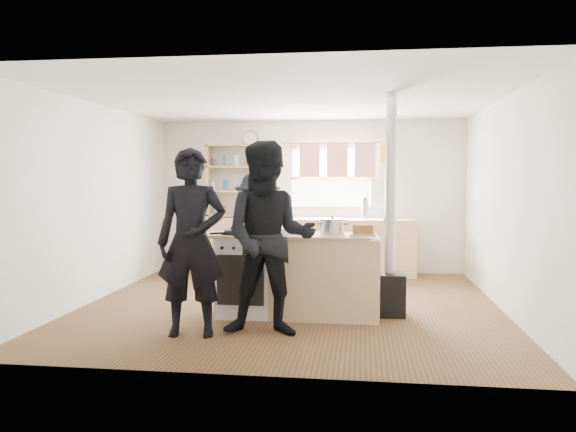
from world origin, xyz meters
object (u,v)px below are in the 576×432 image
at_px(stockpot_counter, 332,226).
at_px(roast_tray, 286,231).
at_px(skillet_greens, 238,232).
at_px(person_near_right, 269,239).
at_px(bread_board, 363,231).
at_px(stockpot_stove, 261,226).
at_px(cooking_island, 298,275).
at_px(thermos, 365,209).
at_px(person_near_left, 192,242).
at_px(flue_heater, 390,258).
at_px(person_far, 257,236).

bearing_deg(stockpot_counter, roast_tray, -177.04).
height_order(skillet_greens, roast_tray, roast_tray).
height_order(stockpot_counter, person_near_right, person_near_right).
relative_size(stockpot_counter, person_near_right, 0.14).
bearing_deg(roast_tray, bread_board, -4.41).
bearing_deg(stockpot_counter, stockpot_stove, 167.12).
bearing_deg(skillet_greens, roast_tray, 9.20).
bearing_deg(stockpot_stove, stockpot_counter, -12.88).
bearing_deg(cooking_island, stockpot_counter, -0.77).
xyz_separation_m(stockpot_counter, person_near_right, (-0.58, -0.78, -0.06)).
xyz_separation_m(skillet_greens, stockpot_counter, (1.04, 0.11, 0.06)).
xyz_separation_m(thermos, roast_tray, (-0.89, -2.80, -0.09)).
bearing_deg(person_near_right, stockpot_stove, 101.25).
height_order(stockpot_counter, person_near_left, person_near_left).
xyz_separation_m(roast_tray, bread_board, (0.85, -0.07, 0.01)).
height_order(thermos, skillet_greens, thermos).
relative_size(skillet_greens, bread_board, 1.49).
bearing_deg(thermos, skillet_greens, -116.14).
height_order(thermos, flue_heater, flue_heater).
relative_size(stockpot_counter, person_far, 0.17).
relative_size(thermos, roast_tray, 0.85).
height_order(thermos, person_far, person_far).
distance_m(thermos, person_near_left, 4.05).
distance_m(cooking_island, bread_board, 0.89).
xyz_separation_m(bread_board, person_near_left, (-1.67, -0.80, -0.05)).
xyz_separation_m(stockpot_stove, flue_heater, (1.48, -0.02, -0.35)).
bearing_deg(bread_board, person_near_right, -143.08).
height_order(bread_board, person_near_right, person_near_right).
bearing_deg(cooking_island, skillet_greens, -169.89).
xyz_separation_m(cooking_island, person_near_left, (-0.95, -0.90, 0.46)).
bearing_deg(cooking_island, thermos, 74.72).
xyz_separation_m(thermos, stockpot_counter, (-0.37, -2.78, -0.04)).
relative_size(person_near_left, person_far, 1.14).
xyz_separation_m(roast_tray, person_near_right, (-0.07, -0.76, -0.01)).
distance_m(cooking_island, stockpot_counter, 0.67).
distance_m(skillet_greens, stockpot_counter, 1.05).
distance_m(cooking_island, flue_heater, 1.06).
relative_size(thermos, person_far, 0.20).
bearing_deg(roast_tray, flue_heater, 9.71).
relative_size(cooking_island, skillet_greens, 4.51).
bearing_deg(skillet_greens, cooking_island, 10.11).
bearing_deg(bread_board, skillet_greens, -179.16).
distance_m(roast_tray, stockpot_stove, 0.39).
xyz_separation_m(stockpot_counter, person_near_left, (-1.33, -0.90, -0.09)).
xyz_separation_m(cooking_island, flue_heater, (1.03, 0.17, 0.19)).
distance_m(thermos, roast_tray, 2.94).
xyz_separation_m(roast_tray, flue_heater, (1.15, 0.20, -0.32)).
relative_size(thermos, person_near_left, 0.17).
bearing_deg(roast_tray, person_near_right, -94.96).
bearing_deg(person_near_left, stockpot_stove, 57.51).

